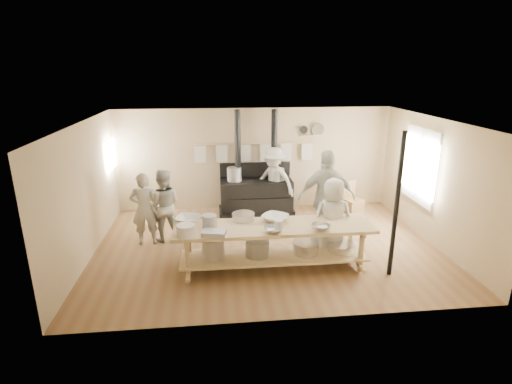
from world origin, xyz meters
TOP-DOWN VIEW (x-y plane):
  - ground at (0.00, 0.00)m, footprint 7.00×7.00m
  - room_shell at (0.00, 0.00)m, footprint 7.00×7.00m
  - window_right at (3.47, 0.60)m, footprint 0.09×1.50m
  - left_opening at (-3.45, 2.00)m, footprint 0.00×0.90m
  - stove at (-0.01, 2.12)m, footprint 1.90×0.75m
  - towel_rail at (0.00, 2.40)m, footprint 3.00×0.04m
  - back_wall_shelf at (1.46, 2.43)m, footprint 0.63×0.14m
  - prep_table at (-0.01, -0.90)m, footprint 3.60×0.90m
  - support_post at (2.05, -1.35)m, footprint 0.08×0.08m
  - cook_far_left at (-2.50, 0.45)m, footprint 0.59×0.41m
  - cook_left at (-2.13, 0.60)m, footprint 0.78×0.62m
  - cook_center at (1.19, -0.56)m, footprint 0.80×0.54m
  - cook_right at (1.24, 0.08)m, footprint 1.21×0.59m
  - cook_by_window at (0.42, 1.95)m, footprint 1.26×1.15m
  - chair at (2.35, 1.57)m, footprint 0.54×0.54m
  - bowl_white_a at (-1.55, -0.57)m, footprint 0.56×0.56m
  - bowl_steel_a at (-0.06, -1.23)m, footprint 0.46×0.46m
  - bowl_white_b at (0.05, -0.68)m, footprint 0.65×0.65m
  - bowl_steel_b at (0.78, -1.20)m, footprint 0.39×0.39m
  - roasting_pan at (-1.08, -1.23)m, footprint 0.43×0.33m
  - mixing_bowl_large at (-0.53, -0.57)m, footprint 0.49×0.49m
  - bucket_galv at (-1.15, -0.87)m, footprint 0.32×0.32m
  - deep_bowl_enamel at (-1.55, -1.19)m, footprint 0.36×0.36m
  - pitcher at (0.03, -1.23)m, footprint 0.18×0.18m

SIDE VIEW (x-z plane):
  - ground at x=0.00m, z-range 0.00..0.00m
  - chair at x=2.35m, z-range -0.18..0.70m
  - prep_table at x=-0.01m, z-range 0.10..0.95m
  - stove at x=-0.01m, z-range -0.78..1.82m
  - cook_far_left at x=-2.50m, z-range 0.00..1.54m
  - cook_left at x=-2.13m, z-range 0.00..1.57m
  - cook_center at x=1.19m, z-range 0.00..1.60m
  - cook_by_window at x=0.42m, z-range 0.00..1.70m
  - roasting_pan at x=-1.08m, z-range 0.85..0.94m
  - bowl_steel_a at x=-0.06m, z-range 0.85..0.95m
  - bowl_steel_b at x=0.78m, z-range 0.85..0.95m
  - bowl_white_a at x=-1.55m, z-range 0.85..0.96m
  - bowl_white_b at x=0.05m, z-range 0.85..0.96m
  - mixing_bowl_large at x=-0.53m, z-range 0.85..0.98m
  - deep_bowl_enamel at x=-1.55m, z-range 0.85..1.05m
  - pitcher at x=0.03m, z-range 0.85..1.08m
  - bucket_galv at x=-1.15m, z-range 0.85..1.09m
  - cook_right at x=1.24m, z-range 0.00..2.01m
  - support_post at x=2.05m, z-range 0.00..2.60m
  - window_right at x=3.47m, z-range 0.67..2.33m
  - towel_rail at x=0.00m, z-range 1.33..1.80m
  - left_opening at x=-3.45m, z-range 1.15..2.05m
  - room_shell at x=0.00m, z-range -1.88..5.12m
  - back_wall_shelf at x=1.46m, z-range 1.84..2.17m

